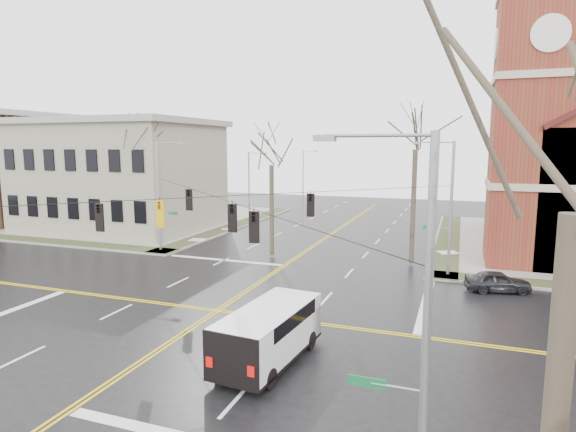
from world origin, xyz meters
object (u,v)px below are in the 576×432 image
(streetlight_north_b, at_px, (304,174))
(tree_nw_near, at_px, (271,159))
(signal_pole_ne, at_px, (448,204))
(streetlight_north_a, at_px, (250,184))
(tree_nw_far, at_px, (143,144))
(cargo_van, at_px, (272,329))
(signal_pole_nw, at_px, (160,193))
(parked_car_a, at_px, (498,281))
(tree_ne, at_px, (416,142))
(signal_pole_se, at_px, (419,321))

(streetlight_north_b, height_order, tree_nw_near, tree_nw_near)
(signal_pole_ne, xyz_separation_m, streetlight_north_b, (-21.97, 36.50, -0.48))
(streetlight_north_a, distance_m, streetlight_north_b, 20.00)
(tree_nw_far, height_order, tree_nw_near, tree_nw_far)
(cargo_van, bearing_deg, signal_pole_nw, 140.78)
(streetlight_north_a, distance_m, parked_car_a, 31.80)
(tree_nw_near, distance_m, tree_ne, 10.90)
(signal_pole_ne, relative_size, signal_pole_nw, 1.00)
(signal_pole_ne, bearing_deg, tree_nw_near, 174.37)
(signal_pole_ne, distance_m, tree_ne, 5.42)
(parked_car_a, bearing_deg, signal_pole_nw, 70.95)
(streetlight_north_b, bearing_deg, signal_pole_se, -69.73)
(tree_nw_near, bearing_deg, signal_pole_se, -61.40)
(tree_nw_far, distance_m, tree_ne, 23.27)
(signal_pole_se, relative_size, tree_nw_near, 0.84)
(signal_pole_nw, bearing_deg, cargo_van, -44.58)
(streetlight_north_a, distance_m, tree_ne, 24.49)
(signal_pole_ne, height_order, signal_pole_nw, same)
(streetlight_north_b, xyz_separation_m, cargo_van, (15.64, -52.58, -3.13))
(signal_pole_ne, xyz_separation_m, streetlight_north_a, (-21.97, 16.50, -0.48))
(signal_pole_nw, relative_size, tree_nw_far, 0.72)
(signal_pole_nw, height_order, signal_pole_se, same)
(signal_pole_ne, height_order, tree_nw_far, tree_nw_far)
(signal_pole_nw, bearing_deg, tree_ne, 6.81)
(signal_pole_se, bearing_deg, streetlight_north_a, 119.09)
(streetlight_north_b, bearing_deg, tree_ne, -60.25)
(tree_nw_far, relative_size, tree_ne, 0.99)
(signal_pole_se, bearing_deg, cargo_van, 132.43)
(signal_pole_ne, relative_size, cargo_van, 1.46)
(signal_pole_ne, xyz_separation_m, tree_ne, (-2.49, 2.41, 4.17))
(tree_ne, bearing_deg, signal_pole_se, -84.40)
(signal_pole_se, distance_m, streetlight_north_b, 63.43)
(signal_pole_se, relative_size, tree_nw_far, 0.72)
(cargo_van, relative_size, parked_car_a, 1.62)
(tree_ne, bearing_deg, signal_pole_ne, -44.02)
(cargo_van, relative_size, tree_nw_far, 0.49)
(parked_car_a, bearing_deg, cargo_van, 131.66)
(tree_nw_far, bearing_deg, tree_ne, 0.65)
(tree_nw_far, bearing_deg, parked_car_a, -9.41)
(streetlight_north_b, bearing_deg, tree_nw_far, -96.28)
(cargo_van, height_order, tree_ne, tree_ne)
(signal_pole_se, distance_m, cargo_van, 10.05)
(streetlight_north_a, xyz_separation_m, parked_car_a, (25.10, -19.15, -3.82))
(cargo_van, height_order, tree_nw_near, tree_nw_near)
(tree_nw_far, relative_size, tree_nw_near, 1.16)
(signal_pole_ne, xyz_separation_m, tree_nw_far, (-25.76, 2.14, 4.04))
(signal_pole_se, xyz_separation_m, parked_car_a, (3.13, 20.35, -4.30))
(signal_pole_nw, relative_size, cargo_van, 1.46)
(streetlight_north_a, bearing_deg, streetlight_north_b, 90.00)
(parked_car_a, distance_m, tree_nw_far, 30.45)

